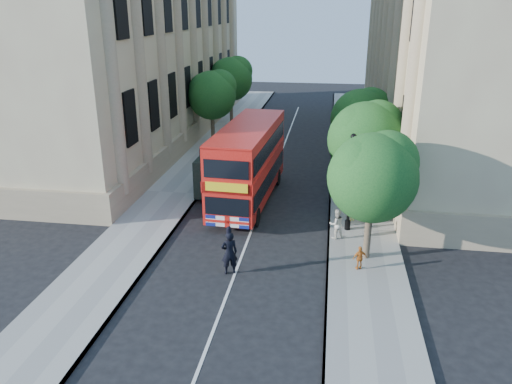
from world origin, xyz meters
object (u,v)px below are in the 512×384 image
at_px(police_constable, 229,253).
at_px(woman_pedestrian, 336,224).
at_px(lamp_post, 350,187).
at_px(box_van, 221,169).
at_px(double_decker_bus, 249,161).

xyz_separation_m(police_constable, woman_pedestrian, (4.64, 4.09, -0.11)).
xyz_separation_m(lamp_post, box_van, (-7.90, 5.06, -1.04)).
xyz_separation_m(double_decker_bus, woman_pedestrian, (5.24, -4.62, -1.64)).
bearing_deg(box_van, double_decker_bus, -36.96).
bearing_deg(double_decker_bus, police_constable, -82.77).
relative_size(double_decker_bus, police_constable, 5.02).
height_order(lamp_post, police_constable, lamp_post).
height_order(double_decker_bus, box_van, double_decker_bus).
height_order(double_decker_bus, police_constable, double_decker_bus).
bearing_deg(box_van, police_constable, -74.98).
bearing_deg(police_constable, lamp_post, -158.53).
bearing_deg(woman_pedestrian, police_constable, 19.46).
distance_m(box_van, woman_pedestrian, 9.60).
bearing_deg(police_constable, box_van, -98.98).
distance_m(lamp_post, double_decker_bus, 6.80).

